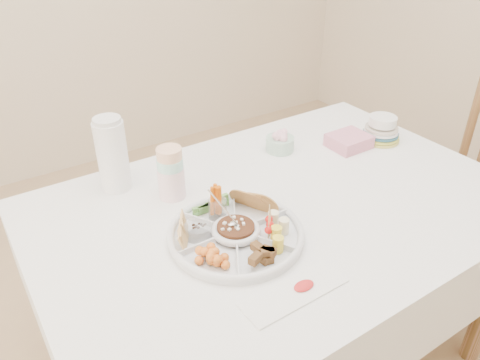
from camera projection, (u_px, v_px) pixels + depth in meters
floor at (273, 359)px, 1.88m from camera, size 4.00×4.00×0.00m
dining_table at (277, 290)px, 1.68m from camera, size 1.52×1.02×0.76m
party_tray at (236, 232)px, 1.32m from camera, size 0.38×0.38×0.04m
bean_dip at (236, 230)px, 1.31m from camera, size 0.11×0.11×0.04m
tortillas at (256, 203)px, 1.40m from camera, size 0.11×0.11×0.07m
carrot_cucumber at (212, 198)px, 1.39m from camera, size 0.11×0.11×0.10m
pita_raisins at (189, 227)px, 1.30m from camera, size 0.11×0.11×0.06m
cherries at (213, 255)px, 1.21m from camera, size 0.11×0.11×0.04m
granola_chunks at (263, 254)px, 1.22m from camera, size 0.10×0.10×0.04m
banana_tomato at (282, 220)px, 1.30m from camera, size 0.10×0.10×0.08m
cup_stack at (170, 164)px, 1.45m from camera, size 0.10×0.10×0.23m
thermos at (112, 153)px, 1.49m from camera, size 0.12×0.12×0.25m
flower_bowl at (280, 141)px, 1.76m from camera, size 0.13×0.13×0.08m
napkin_stack at (349, 141)px, 1.80m from camera, size 0.15×0.13×0.05m
plate_stack at (381, 129)px, 1.83m from camera, size 0.16×0.16×0.10m
placemat at (294, 292)px, 1.14m from camera, size 0.28×0.10×0.01m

